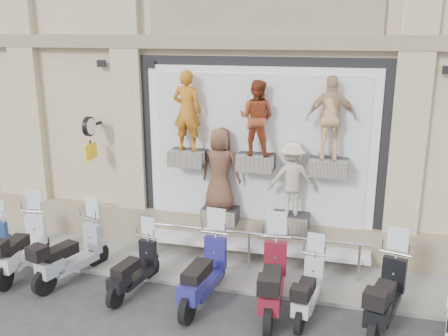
{
  "coord_description": "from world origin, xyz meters",
  "views": [
    {
      "loc": [
        2.01,
        -7.7,
        5.1
      ],
      "look_at": [
        -0.53,
        1.9,
        2.34
      ],
      "focal_mm": 40.0,
      "sensor_mm": 36.0,
      "label": 1
    }
  ],
  "objects_px": {
    "scooter_f": "(273,269)",
    "scooter_h": "(387,284)",
    "clock_sign_bracket": "(90,133)",
    "scooter_b": "(21,237)",
    "scooter_e": "(203,262)",
    "guard_rail": "(249,252)",
    "scooter_c": "(71,244)",
    "scooter_d": "(133,260)",
    "scooter_g": "(308,280)"
  },
  "relations": [
    {
      "from": "scooter_d",
      "to": "clock_sign_bracket",
      "type": "bearing_deg",
      "value": 143.87
    },
    {
      "from": "scooter_g",
      "to": "scooter_f",
      "type": "bearing_deg",
      "value": -170.81
    },
    {
      "from": "scooter_c",
      "to": "scooter_e",
      "type": "relative_size",
      "value": 0.96
    },
    {
      "from": "clock_sign_bracket",
      "to": "scooter_c",
      "type": "bearing_deg",
      "value": -77.45
    },
    {
      "from": "guard_rail",
      "to": "scooter_b",
      "type": "height_order",
      "value": "scooter_b"
    },
    {
      "from": "scooter_f",
      "to": "scooter_h",
      "type": "xyz_separation_m",
      "value": [
        2.0,
        0.02,
        -0.04
      ]
    },
    {
      "from": "clock_sign_bracket",
      "to": "scooter_g",
      "type": "relative_size",
      "value": 0.59
    },
    {
      "from": "guard_rail",
      "to": "scooter_e",
      "type": "xyz_separation_m",
      "value": [
        -0.57,
        -1.47,
        0.39
      ]
    },
    {
      "from": "guard_rail",
      "to": "scooter_e",
      "type": "relative_size",
      "value": 2.41
    },
    {
      "from": "scooter_d",
      "to": "guard_rail",
      "type": "bearing_deg",
      "value": 45.26
    },
    {
      "from": "clock_sign_bracket",
      "to": "scooter_g",
      "type": "height_order",
      "value": "clock_sign_bracket"
    },
    {
      "from": "clock_sign_bracket",
      "to": "scooter_d",
      "type": "xyz_separation_m",
      "value": [
        1.87,
        -1.92,
        -2.1
      ]
    },
    {
      "from": "guard_rail",
      "to": "scooter_e",
      "type": "bearing_deg",
      "value": -111.29
    },
    {
      "from": "guard_rail",
      "to": "scooter_g",
      "type": "xyz_separation_m",
      "value": [
        1.4,
        -1.4,
        0.24
      ]
    },
    {
      "from": "scooter_c",
      "to": "clock_sign_bracket",
      "type": "bearing_deg",
      "value": 119.5
    },
    {
      "from": "scooter_h",
      "to": "scooter_g",
      "type": "bearing_deg",
      "value": -165.2
    },
    {
      "from": "guard_rail",
      "to": "clock_sign_bracket",
      "type": "distance_m",
      "value": 4.57
    },
    {
      "from": "guard_rail",
      "to": "scooter_b",
      "type": "distance_m",
      "value": 4.89
    },
    {
      "from": "scooter_c",
      "to": "scooter_f",
      "type": "distance_m",
      "value": 4.25
    },
    {
      "from": "scooter_e",
      "to": "scooter_h",
      "type": "height_order",
      "value": "scooter_e"
    },
    {
      "from": "guard_rail",
      "to": "scooter_h",
      "type": "xyz_separation_m",
      "value": [
        2.75,
        -1.41,
        0.36
      ]
    },
    {
      "from": "scooter_g",
      "to": "scooter_b",
      "type": "bearing_deg",
      "value": -174.44
    },
    {
      "from": "scooter_f",
      "to": "clock_sign_bracket",
      "type": "bearing_deg",
      "value": 153.1
    },
    {
      "from": "scooter_e",
      "to": "scooter_g",
      "type": "xyz_separation_m",
      "value": [
        1.97,
        0.07,
        -0.15
      ]
    },
    {
      "from": "scooter_c",
      "to": "scooter_g",
      "type": "distance_m",
      "value": 4.91
    },
    {
      "from": "scooter_c",
      "to": "scooter_d",
      "type": "xyz_separation_m",
      "value": [
        1.47,
        -0.15,
        -0.11
      ]
    },
    {
      "from": "scooter_b",
      "to": "scooter_e",
      "type": "xyz_separation_m",
      "value": [
        4.12,
        -0.17,
        0.01
      ]
    },
    {
      "from": "guard_rail",
      "to": "scooter_b",
      "type": "xyz_separation_m",
      "value": [
        -4.7,
        -1.3,
        0.37
      ]
    },
    {
      "from": "clock_sign_bracket",
      "to": "scooter_e",
      "type": "height_order",
      "value": "clock_sign_bracket"
    },
    {
      "from": "scooter_b",
      "to": "scooter_f",
      "type": "distance_m",
      "value": 5.45
    },
    {
      "from": "scooter_g",
      "to": "scooter_d",
      "type": "bearing_deg",
      "value": -172.59
    },
    {
      "from": "scooter_g",
      "to": "scooter_h",
      "type": "xyz_separation_m",
      "value": [
        1.35,
        -0.02,
        0.12
      ]
    },
    {
      "from": "scooter_e",
      "to": "scooter_f",
      "type": "bearing_deg",
      "value": 7.33
    },
    {
      "from": "scooter_e",
      "to": "scooter_h",
      "type": "bearing_deg",
      "value": 6.48
    },
    {
      "from": "scooter_e",
      "to": "scooter_d",
      "type": "bearing_deg",
      "value": -175.25
    },
    {
      "from": "scooter_d",
      "to": "scooter_f",
      "type": "bearing_deg",
      "value": 10.18
    },
    {
      "from": "scooter_f",
      "to": "scooter_g",
      "type": "xyz_separation_m",
      "value": [
        0.65,
        0.03,
        -0.16
      ]
    },
    {
      "from": "scooter_c",
      "to": "scooter_e",
      "type": "distance_m",
      "value": 2.94
    },
    {
      "from": "clock_sign_bracket",
      "to": "scooter_b",
      "type": "xyz_separation_m",
      "value": [
        -0.8,
        -1.77,
        -1.96
      ]
    },
    {
      "from": "clock_sign_bracket",
      "to": "scooter_g",
      "type": "distance_m",
      "value": 6.0
    },
    {
      "from": "scooter_c",
      "to": "scooter_h",
      "type": "distance_m",
      "value": 6.26
    },
    {
      "from": "scooter_g",
      "to": "guard_rail",
      "type": "bearing_deg",
      "value": 141.52
    },
    {
      "from": "scooter_g",
      "to": "scooter_c",
      "type": "bearing_deg",
      "value": -174.64
    },
    {
      "from": "scooter_d",
      "to": "scooter_e",
      "type": "xyz_separation_m",
      "value": [
        1.46,
        -0.02,
        0.15
      ]
    },
    {
      "from": "scooter_d",
      "to": "scooter_e",
      "type": "height_order",
      "value": "scooter_e"
    },
    {
      "from": "scooter_b",
      "to": "scooter_e",
      "type": "distance_m",
      "value": 4.13
    },
    {
      "from": "scooter_h",
      "to": "scooter_f",
      "type": "bearing_deg",
      "value": -164.1
    },
    {
      "from": "guard_rail",
      "to": "scooter_h",
      "type": "bearing_deg",
      "value": -27.19
    },
    {
      "from": "scooter_b",
      "to": "scooter_d",
      "type": "xyz_separation_m",
      "value": [
        2.67,
        -0.15,
        -0.13
      ]
    },
    {
      "from": "scooter_c",
      "to": "scooter_g",
      "type": "xyz_separation_m",
      "value": [
        4.91,
        -0.1,
        -0.11
      ]
    }
  ]
}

